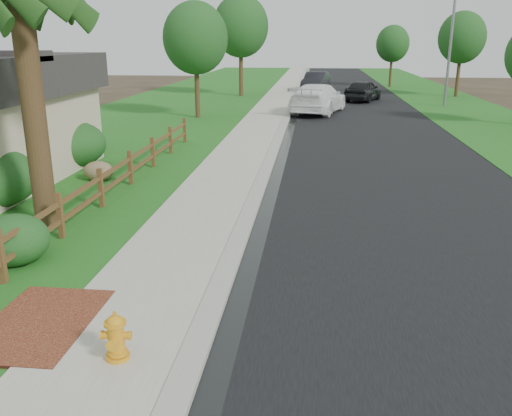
# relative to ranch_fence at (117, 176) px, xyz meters

# --- Properties ---
(ground) EXTENTS (120.00, 120.00, 0.00)m
(ground) POSITION_rel_ranch_fence_xyz_m (3.60, -6.40, -0.62)
(ground) COLOR #31281B
(road) EXTENTS (8.00, 90.00, 0.02)m
(road) POSITION_rel_ranch_fence_xyz_m (8.20, 28.60, -0.61)
(road) COLOR black
(road) RESTS_ON ground
(curb) EXTENTS (0.40, 90.00, 0.12)m
(curb) POSITION_rel_ranch_fence_xyz_m (4.00, 28.60, -0.56)
(curb) COLOR gray
(curb) RESTS_ON ground
(wet_gutter) EXTENTS (0.50, 90.00, 0.00)m
(wet_gutter) POSITION_rel_ranch_fence_xyz_m (4.35, 28.60, -0.60)
(wet_gutter) COLOR black
(wet_gutter) RESTS_ON road
(sidewalk) EXTENTS (2.20, 90.00, 0.10)m
(sidewalk) POSITION_rel_ranch_fence_xyz_m (2.70, 28.60, -0.57)
(sidewalk) COLOR #A1998C
(sidewalk) RESTS_ON ground
(grass_strip) EXTENTS (1.60, 90.00, 0.06)m
(grass_strip) POSITION_rel_ranch_fence_xyz_m (0.80, 28.60, -0.59)
(grass_strip) COLOR #1C5418
(grass_strip) RESTS_ON ground
(lawn_near) EXTENTS (9.00, 90.00, 0.04)m
(lawn_near) POSITION_rel_ranch_fence_xyz_m (-4.40, 28.60, -0.60)
(lawn_near) COLOR #1C5418
(lawn_near) RESTS_ON ground
(verge_far) EXTENTS (6.00, 90.00, 0.04)m
(verge_far) POSITION_rel_ranch_fence_xyz_m (15.10, 28.60, -0.60)
(verge_far) COLOR #1C5418
(verge_far) RESTS_ON ground
(brick_patch) EXTENTS (1.60, 2.40, 0.11)m
(brick_patch) POSITION_rel_ranch_fence_xyz_m (1.40, -7.40, -0.56)
(brick_patch) COLOR maroon
(brick_patch) RESTS_ON ground
(ranch_fence) EXTENTS (0.12, 16.92, 1.10)m
(ranch_fence) POSITION_rel_ranch_fence_xyz_m (0.00, 0.00, 0.00)
(ranch_fence) COLOR #492718
(ranch_fence) RESTS_ON ground
(fire_hydrant) EXTENTS (0.47, 0.38, 0.72)m
(fire_hydrant) POSITION_rel_ranch_fence_xyz_m (2.98, -8.24, -0.19)
(fire_hydrant) COLOR gold
(fire_hydrant) RESTS_ON sidewalk
(white_suv) EXTENTS (3.90, 6.52, 1.77)m
(white_suv) POSITION_rel_ranch_fence_xyz_m (5.76, 19.11, 0.29)
(white_suv) COLOR white
(white_suv) RESTS_ON road
(dark_car_mid) EXTENTS (3.28, 4.86, 1.54)m
(dark_car_mid) POSITION_rel_ranch_fence_xyz_m (9.06, 26.32, 0.17)
(dark_car_mid) COLOR black
(dark_car_mid) RESTS_ON road
(dark_car_far) EXTENTS (2.62, 5.19, 1.63)m
(dark_car_far) POSITION_rel_ranch_fence_xyz_m (5.60, 33.61, 0.22)
(dark_car_far) COLOR black
(dark_car_far) RESTS_ON road
(streetlight) EXTENTS (2.02, 0.50, 8.77)m
(streetlight) POSITION_rel_ranch_fence_xyz_m (14.13, 23.51, 4.35)
(streetlight) COLOR gray
(streetlight) RESTS_ON ground
(boulder) EXTENTS (1.15, 1.00, 0.65)m
(boulder) POSITION_rel_ranch_fence_xyz_m (-1.21, 1.63, -0.29)
(boulder) COLOR brown
(boulder) RESTS_ON ground
(shrub_a) EXTENTS (1.43, 1.43, 1.03)m
(shrub_a) POSITION_rel_ranch_fence_xyz_m (-0.30, -5.01, -0.10)
(shrub_a) COLOR #1F4318
(shrub_a) RESTS_ON ground
(shrub_d) EXTENTS (3.17, 3.17, 1.65)m
(shrub_d) POSITION_rel_ranch_fence_xyz_m (-2.90, 3.46, 0.21)
(shrub_d) COLOR #1F4318
(shrub_d) RESTS_ON ground
(tree_near_left) EXTENTS (3.61, 3.61, 6.40)m
(tree_near_left) POSITION_rel_ranch_fence_xyz_m (-1.11, 16.32, 3.79)
(tree_near_left) COLOR #352615
(tree_near_left) RESTS_ON ground
(tree_mid_left) EXTENTS (4.30, 4.30, 7.68)m
(tree_mid_left) POSITION_rel_ranch_fence_xyz_m (-0.30, 29.03, 4.69)
(tree_mid_left) COLOR #352615
(tree_mid_left) RESTS_ON ground
(tree_mid_right) EXTENTS (3.55, 3.55, 6.44)m
(tree_mid_right) POSITION_rel_ranch_fence_xyz_m (16.60, 30.15, 3.85)
(tree_mid_right) COLOR #352615
(tree_mid_right) RESTS_ON ground
(tree_far_right) EXTENTS (3.06, 3.06, 5.65)m
(tree_far_right) POSITION_rel_ranch_fence_xyz_m (12.60, 39.06, 3.33)
(tree_far_right) COLOR #352615
(tree_far_right) RESTS_ON ground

